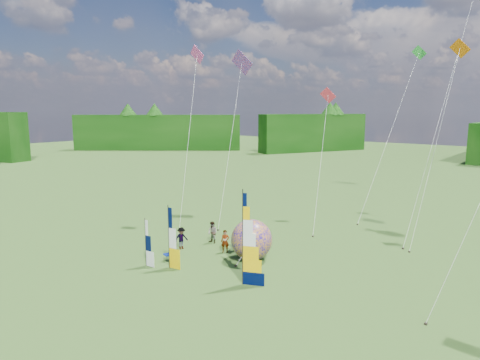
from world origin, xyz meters
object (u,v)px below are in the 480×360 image
Objects in this scene: feather_banner_main at (243,239)px; kite_whale at (446,88)px; spectator_a at (225,241)px; spectator_d at (236,239)px; spectator_b at (213,232)px; spectator_c at (181,238)px; bol_inflatable at (252,240)px; side_banner_far at (146,243)px; side_banner_left at (169,238)px; camp_chair at (168,253)px.

feather_banner_main is 0.23× the size of kite_whale.
kite_whale reaches higher than spectator_a.
kite_whale reaches higher than spectator_d.
spectator_c is (-0.75, -2.34, -0.02)m from spectator_b.
kite_whale reaches higher than bol_inflatable.
side_banner_far reaches higher than spectator_b.
kite_whale is at bearing 63.02° from bol_inflatable.
spectator_c is (-5.06, -1.34, -0.55)m from bol_inflatable.
side_banner_far is at bearing 168.44° from feather_banner_main.
feather_banner_main reaches higher than spectator_b.
spectator_d is at bearing -2.52° from spectator_b.
kite_whale is (5.30, 17.75, 8.53)m from feather_banner_main.
side_banner_far is at bearing -161.79° from side_banner_left.
spectator_c is 0.07× the size of kite_whale.
spectator_a reaches higher than spectator_c.
bol_inflatable is 4.45m from spectator_b.
side_banner_left reaches higher than spectator_d.
feather_banner_main is 6.36m from camp_chair.
bol_inflatable is 18.84m from kite_whale.
side_banner_left reaches higher than spectator_c.
spectator_d reaches higher than spectator_c.
side_banner_left is 1.87m from camp_chair.
spectator_b is at bearing 84.28° from side_banner_far.
spectator_d reaches higher than spectator_b.
spectator_a is at bearing 116.36° from feather_banner_main.
bol_inflatable reaches higher than spectator_c.
feather_banner_main is at bearing 1.14° from side_banner_left.
spectator_a is at bearing -21.69° from spectator_b.
spectator_b reaches higher than spectator_c.
kite_whale is at bearing -21.84° from spectator_c.
side_banner_left is 4.45m from spectator_a.
side_banner_left is 2.44× the size of spectator_a.
camp_chair is (0.39, 1.44, -0.98)m from side_banner_far.
side_banner_far is at bearing -153.11° from spectator_c.
bol_inflatable is at bearing 54.76° from camp_chair.
bol_inflatable reaches higher than spectator_d.
spectator_b is 0.94× the size of spectator_d.
camp_chair is (1.05, -2.13, -0.29)m from spectator_c.
side_banner_left is at bearing -128.63° from spectator_c.
bol_inflatable is at bearing -160.13° from spectator_d.
kite_whale reaches higher than side_banner_left.
spectator_a is at bearing 71.00° from side_banner_left.
feather_banner_main reaches higher than spectator_d.
spectator_d is 0.07× the size of kite_whale.
side_banner_left reaches higher than camp_chair.
feather_banner_main is at bearing 174.05° from spectator_d.
side_banner_far is 24.51m from kite_whale.
kite_whale is at bearing -83.10° from spectator_d.
side_banner_far is 3.70m from spectator_c.
bol_inflatable is 5.26m from spectator_c.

